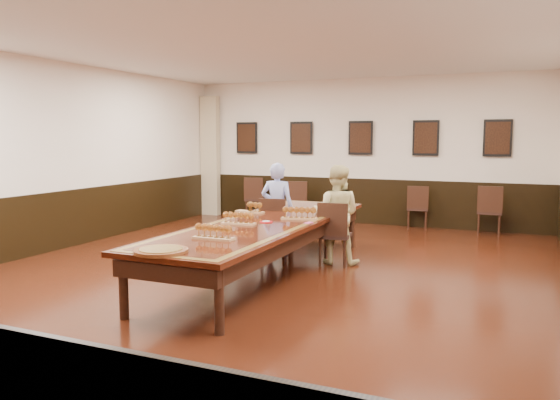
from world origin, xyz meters
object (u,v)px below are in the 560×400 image
at_px(spare_chair_d, 489,210).
at_px(conference_table, 266,231).
at_px(person_woman, 336,214).
at_px(spare_chair_a, 256,198).
at_px(carved_platter, 161,251).
at_px(spare_chair_b, 299,201).
at_px(person_man, 277,208).
at_px(chair_man, 276,226).
at_px(spare_chair_c, 417,207).
at_px(chair_woman, 335,233).

distance_m(spare_chair_d, conference_table, 5.31).
relative_size(spare_chair_d, person_woman, 0.65).
relative_size(spare_chair_a, carved_platter, 1.45).
relative_size(person_woman, conference_table, 0.30).
relative_size(spare_chair_b, person_man, 0.62).
relative_size(chair_man, spare_chair_a, 0.96).
relative_size(spare_chair_b, conference_table, 0.19).
bearing_deg(spare_chair_c, spare_chair_b, -6.59).
bearing_deg(chair_woman, spare_chair_c, -105.14).
distance_m(person_woman, carved_platter, 3.43).
relative_size(spare_chair_a, person_man, 0.65).
height_order(spare_chair_c, conference_table, spare_chair_c).
height_order(spare_chair_a, person_woman, person_woman).
bearing_deg(chair_man, conference_table, 100.38).
xyz_separation_m(spare_chair_a, spare_chair_b, (1.14, -0.13, -0.02)).
xyz_separation_m(spare_chair_d, person_man, (-3.14, -3.21, 0.26)).
bearing_deg(person_woman, chair_man, -16.39).
distance_m(spare_chair_d, person_man, 4.50).
relative_size(chair_man, conference_table, 0.19).
distance_m(person_man, person_woman, 1.15).
distance_m(chair_man, chair_woman, 1.15).
bearing_deg(spare_chair_d, spare_chair_b, -3.09).
xyz_separation_m(person_man, carved_platter, (0.30, -3.63, 0.02)).
bearing_deg(person_man, person_woman, 157.55).
height_order(spare_chair_a, spare_chair_c, spare_chair_a).
bearing_deg(spare_chair_b, person_woman, 108.36).
bearing_deg(conference_table, spare_chair_a, 117.41).
relative_size(conference_table, carved_platter, 7.38).
distance_m(chair_man, person_man, 0.30).
height_order(person_woman, carved_platter, person_woman).
bearing_deg(carved_platter, spare_chair_c, 78.60).
height_order(chair_man, spare_chair_c, chair_man).
relative_size(spare_chair_c, conference_table, 0.18).
distance_m(chair_woman, conference_table, 1.19).
xyz_separation_m(person_man, person_woman, (1.11, -0.30, -0.00)).
relative_size(spare_chair_a, spare_chair_b, 1.04).
distance_m(person_man, carved_platter, 3.64).
bearing_deg(spare_chair_c, spare_chair_d, 162.35).
bearing_deg(spare_chair_b, spare_chair_c, 172.27).
bearing_deg(spare_chair_a, person_man, 112.37).
relative_size(chair_woman, conference_table, 0.19).
relative_size(chair_man, chair_woman, 0.98).
xyz_separation_m(chair_woman, person_man, (-1.13, 0.40, 0.27)).
xyz_separation_m(spare_chair_b, person_man, (0.89, -3.24, 0.28)).
xyz_separation_m(spare_chair_c, person_woman, (-0.60, -3.69, 0.29)).
height_order(chair_man, spare_chair_a, spare_chair_a).
xyz_separation_m(chair_man, carved_platter, (0.29, -3.53, 0.30)).
bearing_deg(spare_chair_d, conference_table, 56.42).
bearing_deg(spare_chair_a, spare_chair_c, 171.75).
relative_size(spare_chair_c, spare_chair_d, 0.93).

